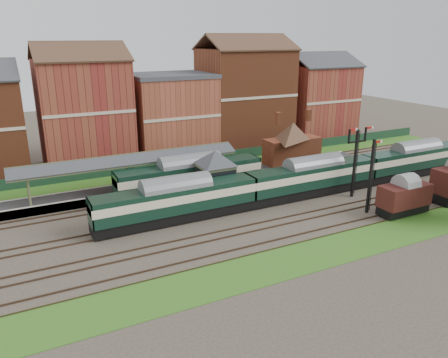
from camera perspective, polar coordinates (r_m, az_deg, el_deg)
name	(u,v)px	position (r m, az deg, el deg)	size (l,w,h in m)	color
ground	(253,206)	(48.55, 3.79, -3.59)	(160.00, 160.00, 0.00)	#473D33
grass_back	(196,169)	(62.04, -3.73, 1.34)	(90.00, 4.50, 0.06)	#2D6619
grass_front	(322,252)	(39.65, 12.73, -9.24)	(90.00, 5.00, 0.06)	#2D6619
fence	(190,160)	(63.61, -4.45, 2.43)	(90.00, 0.12, 1.50)	#193823
platform	(179,183)	(54.60, -5.96, -0.58)	(55.00, 3.40, 1.00)	#2D2D2D
signal_box	(216,175)	(48.82, -1.11, 0.55)	(5.40, 5.40, 6.00)	#556A4B
brick_hut	(275,181)	(53.23, 6.68, -0.32)	(3.20, 2.64, 2.94)	maroon
station_building	(292,142)	(61.47, 8.92, 4.79)	(8.10, 8.10, 5.90)	brown
canopy	(129,158)	(51.70, -12.32, 2.75)	(26.00, 3.89, 4.08)	#505635
semaphore_bracket	(355,158)	(52.22, 16.79, 2.59)	(3.60, 0.25, 8.18)	black
semaphore_siding	(371,175)	(47.93, 18.62, 0.44)	(1.23, 0.25, 8.00)	black
town_backdrop	(171,111)	(68.58, -7.00, 8.86)	(69.00, 10.00, 16.00)	brown
dmu_train	(313,176)	(52.16, 11.54, 0.33)	(51.22, 2.69, 3.93)	black
platform_railcar	(190,176)	(51.23, -4.43, 0.41)	(17.69, 2.79, 4.07)	black
goods_van_a	(404,197)	(49.51, 22.48, -2.14)	(5.64, 2.44, 3.42)	black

